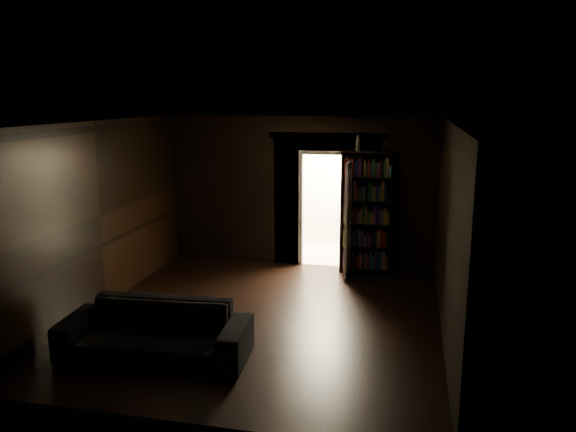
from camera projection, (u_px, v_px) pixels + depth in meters
The scene contains 9 objects.
ground at pixel (263, 318), 8.13m from camera, with size 5.50×5.50×0.00m, color black.
room_walls at pixel (279, 191), 8.80m from camera, with size 5.02×5.61×2.84m.
kitchen_alcove at pixel (335, 193), 11.47m from camera, with size 2.20×1.80×2.60m.
sofa at pixel (155, 323), 6.83m from camera, with size 2.29×0.99×0.88m, color black.
bookshelf at pixel (366, 212), 10.07m from camera, with size 0.90×0.32×2.20m, color black.
refrigerator at pixel (362, 211), 11.59m from camera, with size 0.74×0.68×1.65m, color white.
door at pixel (349, 219), 9.92m from camera, with size 0.85×0.05×2.05m, color white.
figurine at pixel (358, 143), 9.92m from camera, with size 0.09×0.09×0.27m, color white.
bottles at pixel (365, 165), 11.33m from camera, with size 0.70×0.09×0.28m, color black.
Camera 1 is at (1.99, -7.39, 3.15)m, focal length 35.00 mm.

